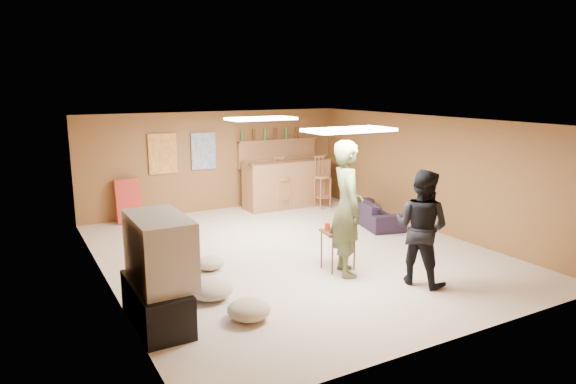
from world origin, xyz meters
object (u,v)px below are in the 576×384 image
person_black (421,227)px  sofa (373,211)px  tray_table (338,250)px  bar_counter (287,183)px  tv_body (160,250)px  person_olive (347,208)px

person_black → sofa: bearing=-49.8°
sofa → tray_table: 2.84m
person_black → tray_table: (-0.69, 1.02, -0.51)m
bar_counter → tv_body: bearing=-133.0°
tv_body → bar_counter: 6.09m
bar_counter → person_olive: (-1.32, -4.19, 0.45)m
tv_body → person_black: person_black is taller
bar_counter → person_black: 5.05m
tv_body → person_black: (3.53, -0.55, -0.08)m
bar_counter → sofa: bar_counter is taller
person_olive → sofa: 3.07m
bar_counter → sofa: bearing=-68.7°
bar_counter → person_black: (-0.62, -5.00, 0.27)m
tv_body → bar_counter: tv_body is taller
bar_counter → tray_table: size_ratio=3.26×
person_olive → tray_table: (-0.00, 0.21, -0.69)m
tv_body → tray_table: 2.93m
person_black → sofa: size_ratio=0.97×
tray_table → person_black: bearing=-55.7°
tv_body → sofa: bearing=25.0°
person_olive → person_black: size_ratio=1.22×
tv_body → person_black: bearing=-8.9°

